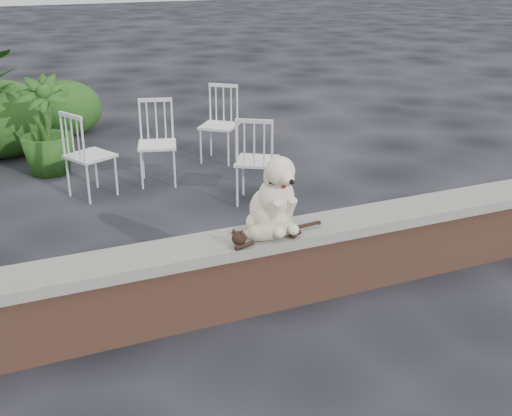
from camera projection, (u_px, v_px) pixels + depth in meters
name	position (u px, v px, depth m)	size (l,w,h in m)	color
ground	(316.00, 291.00, 5.05)	(60.00, 60.00, 0.00)	black
brick_wall	(318.00, 263.00, 4.95)	(6.00, 0.30, 0.50)	brown
capstone	(319.00, 228.00, 4.85)	(6.20, 0.40, 0.08)	slate
dog	(271.00, 191.00, 4.61)	(0.40, 0.52, 0.60)	beige
cat	(270.00, 230.00, 4.54)	(0.88, 0.21, 0.15)	tan
chair_d	(219.00, 124.00, 8.00)	(0.56, 0.56, 0.94)	white
chair_c	(257.00, 159.00, 6.67)	(0.56, 0.56, 0.94)	white
chair_b	(157.00, 143.00, 7.22)	(0.56, 0.56, 0.94)	white
chair_e	(90.00, 154.00, 6.84)	(0.56, 0.56, 0.94)	white
potted_plant_b	(45.00, 126.00, 7.50)	(0.64, 0.64, 1.15)	#224212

